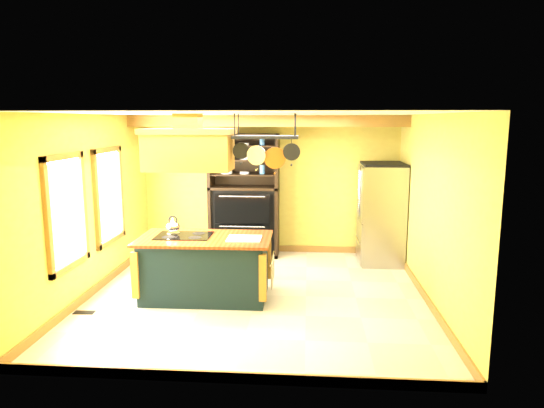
# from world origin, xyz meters

# --- Properties ---
(floor) EXTENTS (5.00, 5.00, 0.00)m
(floor) POSITION_xyz_m (0.00, 0.00, 0.00)
(floor) COLOR beige
(floor) RESTS_ON ground
(ceiling) EXTENTS (5.00, 5.00, 0.00)m
(ceiling) POSITION_xyz_m (0.00, 0.00, 2.70)
(ceiling) COLOR white
(ceiling) RESTS_ON wall_back
(wall_back) EXTENTS (5.00, 0.02, 2.70)m
(wall_back) POSITION_xyz_m (0.00, 2.50, 1.35)
(wall_back) COLOR gold
(wall_back) RESTS_ON floor
(wall_front) EXTENTS (5.00, 0.02, 2.70)m
(wall_front) POSITION_xyz_m (0.00, -2.50, 1.35)
(wall_front) COLOR gold
(wall_front) RESTS_ON floor
(wall_left) EXTENTS (0.02, 5.00, 2.70)m
(wall_left) POSITION_xyz_m (-2.50, 0.00, 1.35)
(wall_left) COLOR gold
(wall_left) RESTS_ON floor
(wall_right) EXTENTS (0.02, 5.00, 2.70)m
(wall_right) POSITION_xyz_m (2.50, 0.00, 1.35)
(wall_right) COLOR gold
(wall_right) RESTS_ON floor
(ceiling_beam) EXTENTS (5.00, 0.15, 0.20)m
(ceiling_beam) POSITION_xyz_m (0.00, 1.70, 2.59)
(ceiling_beam) COLOR #9A652F
(ceiling_beam) RESTS_ON ceiling
(window_near) EXTENTS (0.06, 1.06, 1.56)m
(window_near) POSITION_xyz_m (-2.47, -0.80, 1.40)
(window_near) COLOR #9A652F
(window_near) RESTS_ON wall_left
(window_far) EXTENTS (0.06, 1.06, 1.56)m
(window_far) POSITION_xyz_m (-2.47, 0.60, 1.40)
(window_far) COLOR #9A652F
(window_far) RESTS_ON wall_left
(kitchen_island) EXTENTS (1.95, 1.10, 1.11)m
(kitchen_island) POSITION_xyz_m (-0.75, -0.14, 0.47)
(kitchen_island) COLOR black
(kitchen_island) RESTS_ON floor
(range_hood) EXTENTS (1.29, 0.73, 0.80)m
(range_hood) POSITION_xyz_m (-0.95, -0.14, 2.23)
(range_hood) COLOR #A26A28
(range_hood) RESTS_ON ceiling
(pot_rack) EXTENTS (0.97, 0.46, 0.78)m
(pot_rack) POSITION_xyz_m (0.15, -0.14, 2.29)
(pot_rack) COLOR black
(pot_rack) RESTS_ON ceiling
(refrigerator) EXTENTS (0.78, 0.92, 1.81)m
(refrigerator) POSITION_xyz_m (2.09, 1.90, 0.88)
(refrigerator) COLOR #94979C
(refrigerator) RESTS_ON floor
(hutch) EXTENTS (1.33, 0.60, 2.35)m
(hutch) POSITION_xyz_m (-0.48, 2.24, 0.90)
(hutch) COLOR black
(hutch) RESTS_ON floor
(floor_register) EXTENTS (0.29, 0.14, 0.01)m
(floor_register) POSITION_xyz_m (-2.30, -0.86, 0.01)
(floor_register) COLOR black
(floor_register) RESTS_ON floor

